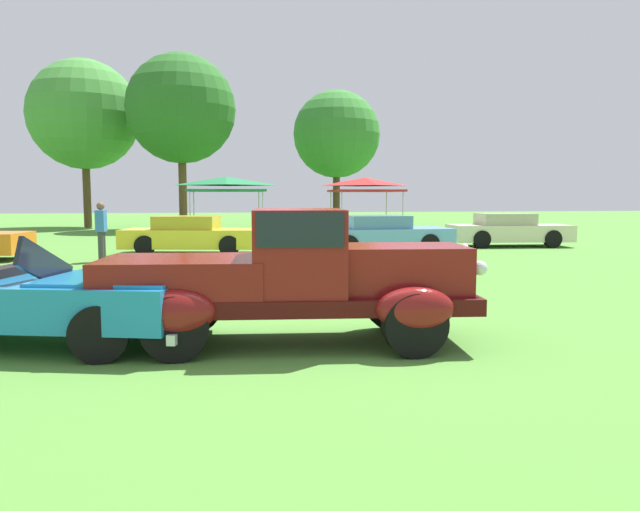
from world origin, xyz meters
TOP-DOWN VIEW (x-y plane):
  - ground_plane at (0.00, 0.00)m, footprint 120.00×120.00m
  - feature_pickup_truck at (-0.18, -0.11)m, footprint 4.76×2.12m
  - neighbor_convertible at (-3.36, 0.40)m, footprint 4.55×2.69m
  - show_car_yellow at (-2.12, 12.10)m, footprint 4.63×2.46m
  - show_car_skyblue at (4.08, 11.61)m, footprint 4.58×1.88m
  - show_car_cream at (9.32, 13.15)m, footprint 4.48×2.05m
  - spectator_far_side at (-4.48, 10.05)m, footprint 0.26×0.41m
  - canopy_tent_left_field at (-0.98, 19.23)m, footprint 3.35×3.35m
  - canopy_tent_center_field at (5.40, 19.58)m, footprint 3.09×3.09m
  - treeline_far_left at (-9.10, 29.38)m, footprint 6.32×6.32m
  - treeline_mid_left at (-3.37, 26.49)m, footprint 5.96×5.96m
  - treeline_center at (5.89, 29.66)m, footprint 5.43×5.43m

SIDE VIEW (x-z plane):
  - ground_plane at x=0.00m, z-range 0.00..0.00m
  - neighbor_convertible at x=-3.36m, z-range -0.12..1.28m
  - show_car_cream at x=9.32m, z-range -0.01..1.21m
  - show_car_yellow at x=-2.12m, z-range -0.01..1.21m
  - show_car_skyblue at x=4.08m, z-range -0.01..1.21m
  - feature_pickup_truck at x=-0.18m, z-range 0.02..1.72m
  - spectator_far_side at x=-4.48m, z-range 0.07..1.76m
  - canopy_tent_center_field at x=5.40m, z-range 1.07..3.78m
  - canopy_tent_left_field at x=-0.98m, z-range 1.07..3.78m
  - treeline_center at x=5.89m, z-range 1.48..9.90m
  - treeline_far_left at x=-9.10m, z-range 1.69..11.41m
  - treeline_mid_left at x=-3.37m, z-range 1.80..11.40m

